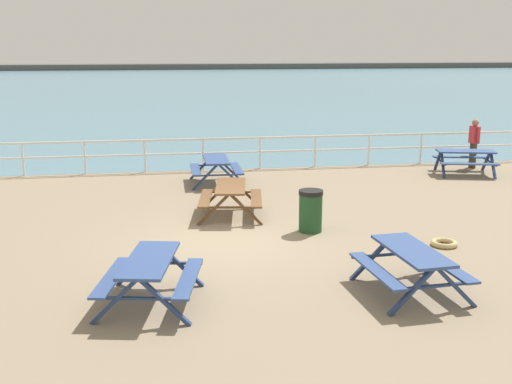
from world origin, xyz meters
TOP-DOWN VIEW (x-y plane):
  - ground_plane at (0.00, 0.00)m, footprint 30.00×24.00m
  - sea_band at (0.00, 52.75)m, footprint 142.00×90.00m
  - distant_shoreline at (0.00, 95.75)m, footprint 142.00×6.00m
  - seaward_railing at (-0.00, 7.75)m, footprint 23.07×0.07m
  - picnic_table_near_left at (8.32, 5.77)m, footprint 2.11×1.89m
  - picnic_table_mid_centre at (-1.71, -3.15)m, footprint 1.83×2.06m
  - picnic_table_far_right at (2.63, -3.38)m, footprint 1.66×1.90m
  - picnic_table_seaward at (0.22, 1.92)m, footprint 1.77×2.00m
  - picnic_table_corner at (0.22, 5.63)m, footprint 1.57×1.83m
  - visitor at (9.08, 6.69)m, footprint 0.24×0.53m
  - litter_bin at (1.83, 0.36)m, footprint 0.55×0.55m
  - rope_coil at (4.35, -1.10)m, footprint 0.55×0.55m

SIDE VIEW (x-z plane):
  - ground_plane at x=0.00m, z-range -0.20..0.00m
  - sea_band at x=0.00m, z-range 0.00..0.00m
  - distant_shoreline at x=0.00m, z-range -0.90..0.90m
  - rope_coil at x=4.35m, z-range 0.00..0.11m
  - litter_bin at x=1.83m, z-range 0.00..0.95m
  - picnic_table_near_left at x=8.32m, z-range 0.19..0.98m
  - picnic_table_mid_centre at x=-1.71m, z-range 0.19..0.98m
  - picnic_table_far_right at x=2.63m, z-range 0.19..0.98m
  - picnic_table_seaward at x=0.22m, z-range 0.19..0.98m
  - picnic_table_corner at x=0.22m, z-range 0.19..0.98m
  - seaward_railing at x=0.00m, z-range 0.21..1.29m
  - visitor at x=9.08m, z-range 0.12..1.78m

